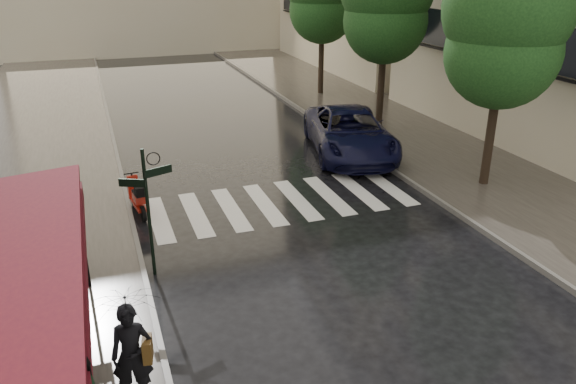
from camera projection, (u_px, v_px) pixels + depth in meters
ground at (237, 338)px, 10.98m from camera, size 120.00×120.00×0.00m
sidewalk_near at (28, 165)px, 19.99m from camera, size 6.00×60.00×0.12m
sidewalk_far at (394, 126)px, 24.56m from camera, size 5.50×60.00×0.12m
curb_near at (117, 155)px, 20.93m from camera, size 0.12×60.00×0.16m
curb_far at (335, 132)px, 23.69m from camera, size 0.12×60.00×0.16m
crosswalk at (281, 202)px, 17.11m from camera, size 7.85×3.20×0.01m
signpost at (148, 203)px, 12.51m from camera, size 1.17×0.29×3.10m
tree_near at (507, 16)px, 16.25m from camera, size 3.80×3.80×7.99m
pedestrian_with_umbrella at (127, 315)px, 8.64m from camera, size 1.25×1.26×2.54m
scooter at (138, 198)px, 16.12m from camera, size 0.53×1.64×1.08m
parked_car at (350, 132)px, 21.05m from camera, size 4.07×6.48×1.67m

